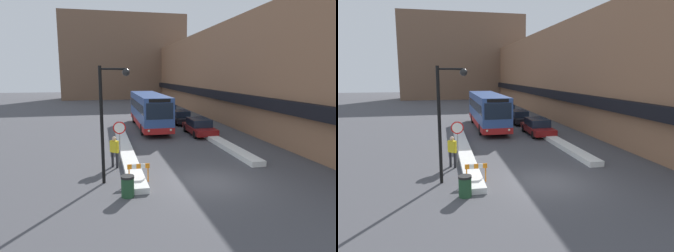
# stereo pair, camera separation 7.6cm
# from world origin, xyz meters

# --- Properties ---
(ground_plane) EXTENTS (160.00, 160.00, 0.00)m
(ground_plane) POSITION_xyz_m (0.00, 0.00, 0.00)
(ground_plane) COLOR #47474C
(building_row_right) EXTENTS (5.50, 60.00, 10.65)m
(building_row_right) POSITION_xyz_m (9.98, 24.00, 5.31)
(building_row_right) COLOR #996B4C
(building_row_right) RESTS_ON ground_plane
(building_backdrop_far) EXTENTS (26.00, 8.00, 17.66)m
(building_backdrop_far) POSITION_xyz_m (0.00, 53.72, 8.83)
(building_backdrop_far) COLOR brown
(building_backdrop_far) RESTS_ON ground_plane
(snow_bank_left) EXTENTS (0.90, 16.15, 0.28)m
(snow_bank_left) POSITION_xyz_m (-3.60, 7.22, 0.14)
(snow_bank_left) COLOR silver
(snow_bank_left) RESTS_ON ground_plane
(snow_bank_right) EXTENTS (0.90, 10.73, 0.34)m
(snow_bank_right) POSITION_xyz_m (3.60, 6.98, 0.17)
(snow_bank_right) COLOR silver
(snow_bank_right) RESTS_ON ground_plane
(city_bus) EXTENTS (2.56, 11.17, 3.37)m
(city_bus) POSITION_xyz_m (-0.58, 15.52, 1.81)
(city_bus) COLOR #335193
(city_bus) RESTS_ON ground_plane
(parked_car_front) EXTENTS (1.90, 4.76, 1.42)m
(parked_car_front) POSITION_xyz_m (3.20, 11.37, 0.72)
(parked_car_front) COLOR maroon
(parked_car_front) RESTS_ON ground_plane
(parked_car_middle) EXTENTS (1.82, 4.73, 1.40)m
(parked_car_middle) POSITION_xyz_m (3.20, 17.78, 0.71)
(parked_car_middle) COLOR black
(parked_car_middle) RESTS_ON ground_plane
(parked_car_back) EXTENTS (1.85, 4.72, 1.42)m
(parked_car_back) POSITION_xyz_m (3.20, 23.99, 0.72)
(parked_car_back) COLOR #B7B7BC
(parked_car_back) RESTS_ON ground_plane
(stop_sign) EXTENTS (0.76, 0.08, 2.50)m
(stop_sign) POSITION_xyz_m (-4.13, 4.42, 1.82)
(stop_sign) COLOR gray
(stop_sign) RESTS_ON ground_plane
(street_lamp) EXTENTS (1.46, 0.36, 5.66)m
(street_lamp) POSITION_xyz_m (-4.83, 1.00, 3.56)
(street_lamp) COLOR black
(street_lamp) RESTS_ON ground_plane
(pedestrian) EXTENTS (0.51, 0.49, 1.81)m
(pedestrian) POSITION_xyz_m (-4.49, 3.39, 1.09)
(pedestrian) COLOR #232328
(pedestrian) RESTS_ON ground_plane
(trash_bin) EXTENTS (0.59, 0.59, 0.95)m
(trash_bin) POSITION_xyz_m (-4.13, -0.95, 0.48)
(trash_bin) COLOR #234C2D
(trash_bin) RESTS_ON ground_plane
(construction_barricade) EXTENTS (1.10, 0.06, 0.94)m
(construction_barricade) POSITION_xyz_m (-3.46, 0.72, 0.67)
(construction_barricade) COLOR orange
(construction_barricade) RESTS_ON ground_plane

